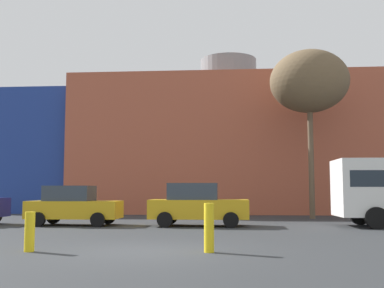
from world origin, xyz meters
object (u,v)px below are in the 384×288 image
at_px(parked_car_1, 73,206).
at_px(bollard_yellow_0, 30,232).
at_px(parked_car_2, 197,205).
at_px(bollard_yellow_1, 209,228).
at_px(bare_tree_0, 309,82).

height_order(parked_car_1, bollard_yellow_0, parked_car_1).
height_order(parked_car_2, bollard_yellow_1, parked_car_2).
relative_size(parked_car_1, parked_car_2, 0.94).
distance_m(parked_car_2, bare_tree_0, 10.10).
xyz_separation_m(parked_car_2, bollard_yellow_1, (0.83, -8.29, -0.29)).
relative_size(parked_car_1, bare_tree_0, 0.43).
xyz_separation_m(bollard_yellow_0, bollard_yellow_1, (4.32, 0.20, 0.11)).
relative_size(parked_car_2, bare_tree_0, 0.46).
relative_size(parked_car_1, bollard_yellow_1, 3.30).
distance_m(bare_tree_0, bollard_yellow_0, 18.01).
bearing_deg(parked_car_2, bollard_yellow_1, -84.32).
bearing_deg(bollard_yellow_0, bollard_yellow_1, 2.66).
bearing_deg(bollard_yellow_1, bare_tree_0, 70.87).
height_order(bare_tree_0, bollard_yellow_0, bare_tree_0).
relative_size(bollard_yellow_0, bollard_yellow_1, 0.82).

